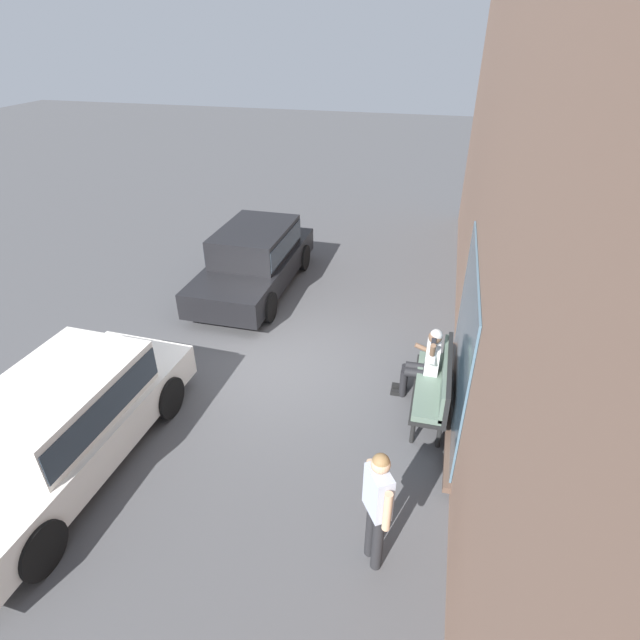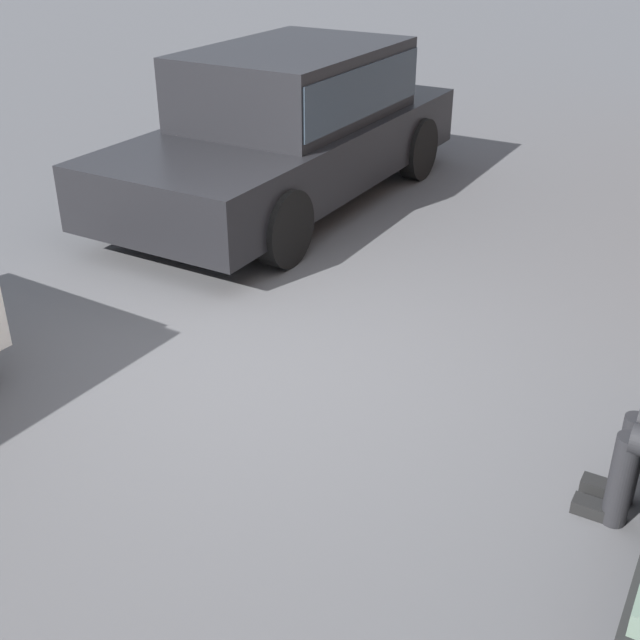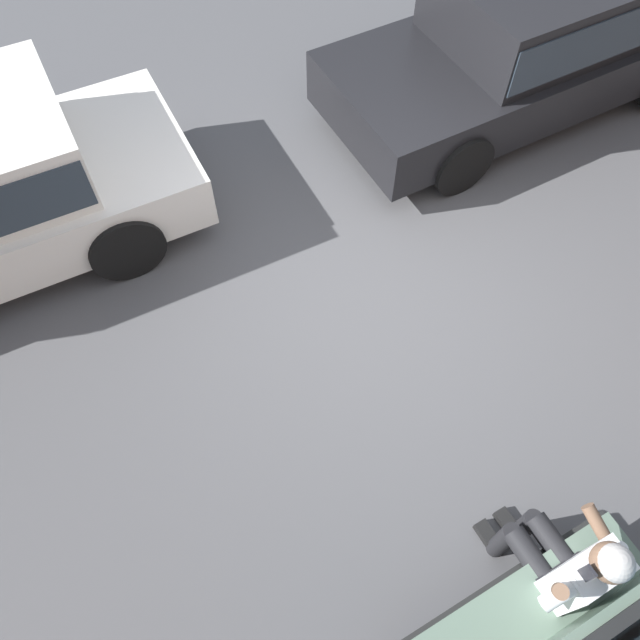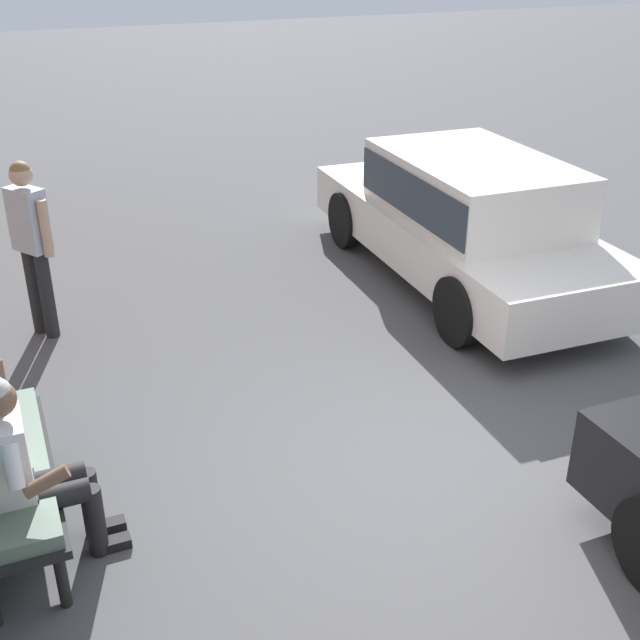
% 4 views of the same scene
% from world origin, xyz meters
% --- Properties ---
extents(ground_plane, '(60.00, 60.00, 0.00)m').
position_xyz_m(ground_plane, '(0.00, 0.00, 0.00)').
color(ground_plane, '#4C4C4F').
extents(bench, '(1.80, 0.55, 1.00)m').
position_xyz_m(bench, '(0.67, 2.90, 0.58)').
color(bench, black).
rests_on(bench, ground_plane).
extents(person_on_phone, '(0.73, 0.74, 1.34)m').
position_xyz_m(person_on_phone, '(0.32, 2.67, 0.71)').
color(person_on_phone, black).
rests_on(person_on_phone, ground_plane).
extents(parked_car_near, '(4.32, 1.83, 1.47)m').
position_xyz_m(parked_car_near, '(-2.84, -1.48, 0.80)').
color(parked_car_near, black).
rests_on(parked_car_near, ground_plane).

